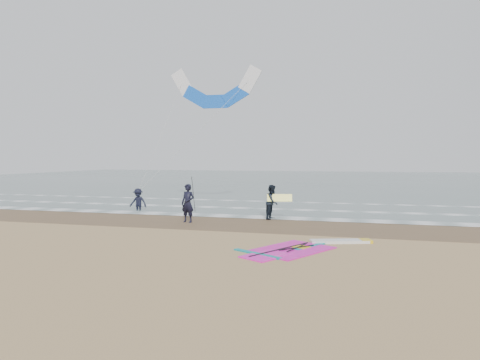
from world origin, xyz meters
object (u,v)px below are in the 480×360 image
(person_wading, at_px, (138,197))
(surf_kite, at_px, (215,91))
(windsurf_rig, at_px, (306,247))
(person_standing, at_px, (188,203))
(person_walking, at_px, (272,202))

(person_wading, xyz_separation_m, surf_kite, (4.18, 2.60, 6.66))
(person_wading, height_order, surf_kite, surf_kite)
(windsurf_rig, distance_m, person_wading, 14.10)
(windsurf_rig, relative_size, person_standing, 2.48)
(person_standing, xyz_separation_m, surf_kite, (-0.66, 6.48, 6.54))
(windsurf_rig, bearing_deg, person_walking, 110.15)
(windsurf_rig, relative_size, person_wading, 2.83)
(person_standing, xyz_separation_m, person_wading, (-4.84, 3.88, -0.12))
(windsurf_rig, distance_m, surf_kite, 15.13)
(windsurf_rig, xyz_separation_m, person_standing, (-6.38, 4.63, 0.94))
(person_walking, xyz_separation_m, person_wading, (-8.74, 1.73, -0.06))
(person_wading, distance_m, surf_kite, 8.28)
(person_walking, height_order, person_wading, person_walking)
(person_walking, distance_m, person_wading, 8.91)
(person_standing, xyz_separation_m, person_walking, (3.90, 2.15, -0.06))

